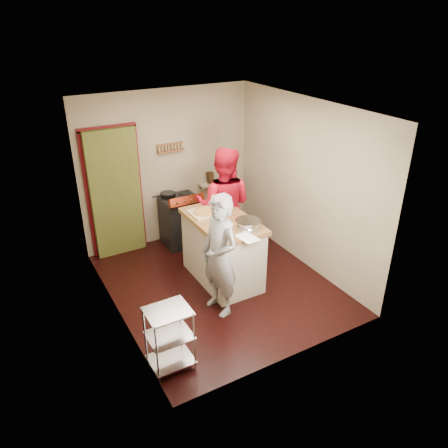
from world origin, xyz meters
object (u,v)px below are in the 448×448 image
(person_stripe, at_px, (220,256))
(person_red, at_px, (224,206))
(island, at_px, (223,248))
(stove, at_px, (181,220))
(wire_shelving, at_px, (169,336))

(person_stripe, bearing_deg, person_red, 138.94)
(island, distance_m, person_stripe, 0.82)
(island, bearing_deg, person_red, 58.98)
(stove, distance_m, island, 1.33)
(person_red, bearing_deg, island, 97.25)
(wire_shelving, bearing_deg, stove, 63.15)
(stove, height_order, wire_shelving, stove)
(stove, xyz_separation_m, island, (0.08, -1.32, 0.08))
(person_stripe, height_order, person_red, person_red)
(wire_shelving, relative_size, island, 0.54)
(stove, height_order, person_red, person_red)
(island, bearing_deg, person_stripe, -122.10)
(wire_shelving, xyz_separation_m, island, (1.41, 1.30, 0.09))
(wire_shelving, bearing_deg, island, 42.73)
(person_stripe, bearing_deg, wire_shelving, -66.25)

